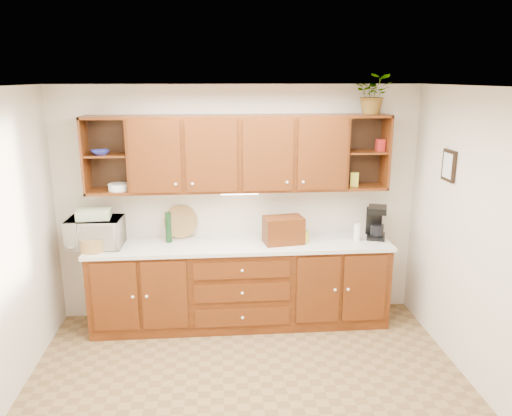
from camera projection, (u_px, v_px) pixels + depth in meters
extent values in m
plane|color=olive|center=(250.00, 403.00, 4.22)|extent=(4.00, 4.00, 0.00)
plane|color=white|center=(249.00, 87.00, 3.55)|extent=(4.00, 4.00, 0.00)
plane|color=beige|center=(239.00, 204.00, 5.57)|extent=(4.00, 0.00, 4.00)
plane|color=beige|center=(495.00, 252.00, 4.05)|extent=(0.00, 3.50, 3.50)
cube|color=#391706|center=(241.00, 285.00, 5.50)|extent=(3.20, 0.60, 0.90)
cube|color=silver|center=(240.00, 245.00, 5.37)|extent=(3.24, 0.64, 0.04)
cube|color=#391706|center=(239.00, 153.00, 5.26)|extent=(2.30, 0.33, 0.80)
cube|color=black|center=(109.00, 153.00, 5.30)|extent=(0.45, 0.02, 0.80)
cube|color=black|center=(362.00, 150.00, 5.52)|extent=(0.45, 0.02, 0.80)
cube|color=#391706|center=(106.00, 155.00, 5.15)|extent=(0.43, 0.30, 0.02)
cube|color=#391706|center=(366.00, 152.00, 5.37)|extent=(0.43, 0.30, 0.02)
cube|color=#391706|center=(368.00, 116.00, 5.27)|extent=(0.45, 0.33, 0.03)
cube|color=white|center=(239.00, 193.00, 5.32)|extent=(0.40, 0.05, 0.02)
cube|color=black|center=(449.00, 166.00, 4.77)|extent=(0.03, 0.24, 0.30)
cylinder|color=#A17E43|center=(93.00, 245.00, 5.11)|extent=(0.32, 0.32, 0.13)
imported|color=beige|center=(95.00, 232.00, 5.22)|extent=(0.57, 0.40, 0.31)
cube|color=#F2EC72|center=(94.00, 214.00, 5.17)|extent=(0.35, 0.27, 0.10)
cylinder|color=black|center=(168.00, 227.00, 5.36)|extent=(0.08, 0.08, 0.33)
cylinder|color=#A17E43|center=(181.00, 237.00, 5.55)|extent=(0.38, 0.17, 0.36)
cube|color=#391706|center=(283.00, 230.00, 5.34)|extent=(0.45, 0.32, 0.29)
cylinder|color=#391706|center=(284.00, 229.00, 5.41)|extent=(0.02, 0.02, 0.27)
cylinder|color=#391706|center=(284.00, 240.00, 5.44)|extent=(0.11, 0.11, 0.01)
imported|color=white|center=(290.00, 237.00, 5.45)|extent=(0.12, 0.12, 0.08)
imported|color=white|center=(279.00, 236.00, 5.49)|extent=(0.12, 0.12, 0.08)
imported|color=white|center=(282.00, 239.00, 5.37)|extent=(0.12, 0.12, 0.08)
cylinder|color=#AA1B18|center=(275.00, 234.00, 5.46)|extent=(0.13, 0.13, 0.13)
cylinder|color=white|center=(357.00, 232.00, 5.42)|extent=(0.09, 0.09, 0.19)
cylinder|color=gold|center=(305.00, 237.00, 5.39)|extent=(0.12, 0.12, 0.12)
cube|color=black|center=(376.00, 236.00, 5.53)|extent=(0.26, 0.30, 0.04)
cube|color=black|center=(374.00, 221.00, 5.58)|extent=(0.18, 0.11, 0.31)
cube|color=black|center=(378.00, 210.00, 5.45)|extent=(0.26, 0.30, 0.07)
cylinder|color=black|center=(377.00, 230.00, 5.49)|extent=(0.18, 0.18, 0.13)
imported|color=navy|center=(100.00, 152.00, 5.11)|extent=(0.24, 0.24, 0.05)
cylinder|color=white|center=(119.00, 187.00, 5.22)|extent=(0.28, 0.28, 0.07)
cube|color=gold|center=(355.00, 179.00, 5.41)|extent=(0.10, 0.09, 0.15)
cube|color=#AA1B18|center=(380.00, 145.00, 5.35)|extent=(0.09, 0.08, 0.13)
imported|color=#999999|center=(374.00, 94.00, 5.16)|extent=(0.46, 0.43, 0.42)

